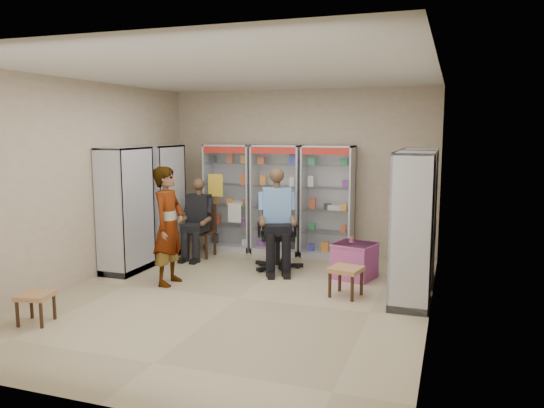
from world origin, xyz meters
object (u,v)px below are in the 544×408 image
(cabinet_back_right, at_px, (328,202))
(woven_stool_b, at_px, (36,308))
(office_chair, at_px, (278,232))
(cabinet_left_far, at_px, (162,201))
(cabinet_right_far, at_px, (418,216))
(seated_shopkeeper, at_px, (277,222))
(cabinet_back_left, at_px, (230,197))
(standing_man, at_px, (169,226))
(cabinet_left_near, at_px, (126,210))
(pink_trunk, at_px, (355,261))
(cabinet_back_mid, at_px, (277,199))
(woven_stool_a, at_px, (346,282))
(cabinet_right_near, at_px, (412,229))
(wooden_chair, at_px, (201,231))

(cabinet_back_right, bearing_deg, woven_stool_b, -119.70)
(office_chair, bearing_deg, cabinet_left_far, 153.84)
(cabinet_right_far, height_order, seated_shopkeeper, cabinet_right_far)
(cabinet_back_left, bearing_deg, standing_man, -88.24)
(woven_stool_b, bearing_deg, cabinet_right_far, 38.23)
(cabinet_back_right, height_order, cabinet_right_far, same)
(cabinet_left_near, distance_m, pink_trunk, 3.71)
(cabinet_right_far, bearing_deg, cabinet_back_mid, 66.35)
(cabinet_left_near, relative_size, woven_stool_a, 4.86)
(standing_man, bearing_deg, cabinet_back_mid, -21.04)
(cabinet_right_far, distance_m, office_chair, 2.24)
(cabinet_back_mid, bearing_deg, standing_man, -109.81)
(cabinet_back_mid, distance_m, cabinet_right_near, 3.41)
(woven_stool_a, bearing_deg, wooden_chair, 153.68)
(cabinet_right_near, bearing_deg, pink_trunk, 42.52)
(cabinet_back_right, xyz_separation_m, office_chair, (-0.58, -1.09, -0.39))
(cabinet_right_far, distance_m, wooden_chair, 3.84)
(cabinet_right_far, relative_size, standing_man, 1.14)
(cabinet_right_near, bearing_deg, cabinet_right_far, 0.00)
(cabinet_left_near, relative_size, pink_trunk, 3.52)
(wooden_chair, distance_m, office_chair, 1.62)
(cabinet_right_far, bearing_deg, cabinet_left_far, 87.43)
(cabinet_left_near, bearing_deg, cabinet_right_far, 101.41)
(seated_shopkeeper, bearing_deg, woven_stool_b, -142.74)
(cabinet_back_left, xyz_separation_m, office_chair, (1.32, -1.09, -0.39))
(pink_trunk, bearing_deg, cabinet_right_far, 6.81)
(cabinet_back_mid, relative_size, cabinet_left_near, 1.00)
(cabinet_back_mid, relative_size, woven_stool_b, 5.46)
(pink_trunk, distance_m, woven_stool_b, 4.50)
(cabinet_back_left, relative_size, cabinet_back_mid, 1.00)
(cabinet_back_right, relative_size, cabinet_left_near, 1.00)
(cabinet_left_far, bearing_deg, wooden_chair, 106.39)
(office_chair, bearing_deg, cabinet_back_right, 39.85)
(cabinet_left_far, distance_m, pink_trunk, 3.64)
(office_chair, height_order, seated_shopkeeper, seated_shopkeeper)
(cabinet_back_left, xyz_separation_m, cabinet_right_far, (3.53, -1.13, 0.00))
(cabinet_right_near, xyz_separation_m, standing_man, (-3.46, -0.20, -0.12))
(cabinet_back_mid, bearing_deg, cabinet_right_far, -23.65)
(woven_stool_b, bearing_deg, office_chair, 59.77)
(cabinet_right_near, bearing_deg, cabinet_back_right, 36.16)
(woven_stool_b, bearing_deg, cabinet_back_left, 82.21)
(cabinet_back_mid, height_order, standing_man, cabinet_back_mid)
(cabinet_back_left, xyz_separation_m, cabinet_back_right, (1.90, 0.00, 0.00))
(cabinet_right_far, xyz_separation_m, woven_stool_b, (-4.13, -3.25, -0.82))
(cabinet_right_near, height_order, office_chair, cabinet_right_near)
(cabinet_right_far, bearing_deg, standing_man, 110.62)
(cabinet_back_right, relative_size, wooden_chair, 2.13)
(wooden_chair, height_order, office_chair, office_chair)
(cabinet_right_far, distance_m, pink_trunk, 1.17)
(cabinet_back_right, bearing_deg, office_chair, -118.03)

